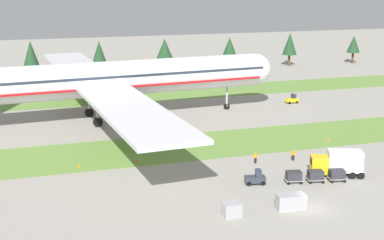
# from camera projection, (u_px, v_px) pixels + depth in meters

# --- Properties ---
(ground_plane) EXTENTS (400.00, 400.00, 0.00)m
(ground_plane) POSITION_uv_depth(u_px,v_px,m) (313.00, 208.00, 63.23)
(ground_plane) COLOR gray
(grass_strip_near) EXTENTS (320.00, 14.31, 0.01)m
(grass_strip_near) POSITION_uv_depth(u_px,v_px,m) (228.00, 143.00, 88.57)
(grass_strip_near) COLOR olive
(grass_strip_near) RESTS_ON ground
(grass_strip_far) EXTENTS (320.00, 14.31, 0.01)m
(grass_strip_far) POSITION_uv_depth(u_px,v_px,m) (165.00, 94.00, 126.13)
(grass_strip_far) COLOR olive
(grass_strip_far) RESTS_ON ground
(airliner) EXTENTS (69.20, 84.97, 22.04)m
(airliner) POSITION_uv_depth(u_px,v_px,m) (103.00, 79.00, 100.34)
(airliner) COLOR silver
(airliner) RESTS_ON ground
(baggage_tug) EXTENTS (2.80, 1.78, 1.97)m
(baggage_tug) POSITION_uv_depth(u_px,v_px,m) (256.00, 178.00, 70.46)
(baggage_tug) COLOR #2D333D
(baggage_tug) RESTS_ON ground
(cargo_dolly_lead) EXTENTS (2.45, 1.90, 1.55)m
(cargo_dolly_lead) POSITION_uv_depth(u_px,v_px,m) (294.00, 176.00, 70.94)
(cargo_dolly_lead) COLOR #A3A3A8
(cargo_dolly_lead) RESTS_ON ground
(cargo_dolly_second) EXTENTS (2.45, 1.90, 1.55)m
(cargo_dolly_second) POSITION_uv_depth(u_px,v_px,m) (315.00, 175.00, 71.23)
(cargo_dolly_second) COLOR #A3A3A8
(cargo_dolly_second) RESTS_ON ground
(cargo_dolly_third) EXTENTS (2.45, 1.90, 1.55)m
(cargo_dolly_third) POSITION_uv_depth(u_px,v_px,m) (337.00, 174.00, 71.53)
(cargo_dolly_third) COLOR #A3A3A8
(cargo_dolly_third) RESTS_ON ground
(catering_truck) EXTENTS (7.32, 4.66, 3.58)m
(catering_truck) POSITION_uv_depth(u_px,v_px,m) (338.00, 162.00, 73.13)
(catering_truck) COLOR yellow
(catering_truck) RESTS_ON ground
(pushback_tractor) EXTENTS (2.69, 1.49, 1.97)m
(pushback_tractor) POSITION_uv_depth(u_px,v_px,m) (292.00, 99.00, 116.62)
(pushback_tractor) COLOR yellow
(pushback_tractor) RESTS_ON ground
(ground_crew_marshaller) EXTENTS (0.55, 0.36, 1.74)m
(ground_crew_marshaller) POSITION_uv_depth(u_px,v_px,m) (255.00, 157.00, 78.42)
(ground_crew_marshaller) COLOR black
(ground_crew_marshaller) RESTS_ON ground
(ground_crew_loader) EXTENTS (0.54, 0.36, 1.74)m
(ground_crew_loader) POSITION_uv_depth(u_px,v_px,m) (293.00, 154.00, 79.67)
(ground_crew_loader) COLOR black
(ground_crew_loader) RESTS_ON ground
(uld_container_0) EXTENTS (2.04, 1.66, 1.56)m
(uld_container_0) POSITION_uv_depth(u_px,v_px,m) (232.00, 209.00, 60.98)
(uld_container_0) COLOR #A3A3A8
(uld_container_0) RESTS_ON ground
(uld_container_1) EXTENTS (2.12, 1.75, 1.71)m
(uld_container_1) POSITION_uv_depth(u_px,v_px,m) (296.00, 201.00, 63.10)
(uld_container_1) COLOR #A3A3A8
(uld_container_1) RESTS_ON ground
(uld_container_2) EXTENTS (2.18, 1.83, 1.80)m
(uld_container_2) POSITION_uv_depth(u_px,v_px,m) (286.00, 202.00, 62.62)
(uld_container_2) COLOR #A3A3A8
(uld_container_2) RESTS_ON ground
(taxiway_marker_0) EXTENTS (0.44, 0.44, 0.51)m
(taxiway_marker_0) POSITION_uv_depth(u_px,v_px,m) (328.00, 139.00, 89.57)
(taxiway_marker_0) COLOR orange
(taxiway_marker_0) RESTS_ON ground
(taxiway_marker_1) EXTENTS (0.44, 0.44, 0.62)m
(taxiway_marker_1) POSITION_uv_depth(u_px,v_px,m) (79.00, 165.00, 76.81)
(taxiway_marker_1) COLOR orange
(taxiway_marker_1) RESTS_ON ground
(taxiway_marker_2) EXTENTS (0.44, 0.44, 0.56)m
(taxiway_marker_2) POSITION_uv_depth(u_px,v_px,m) (136.00, 159.00, 79.48)
(taxiway_marker_2) COLOR orange
(taxiway_marker_2) RESTS_ON ground
(distant_tree_line) EXTENTS (179.26, 9.29, 11.28)m
(distant_tree_line) POSITION_uv_depth(u_px,v_px,m) (119.00, 51.00, 152.08)
(distant_tree_line) COLOR #4C3823
(distant_tree_line) RESTS_ON ground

